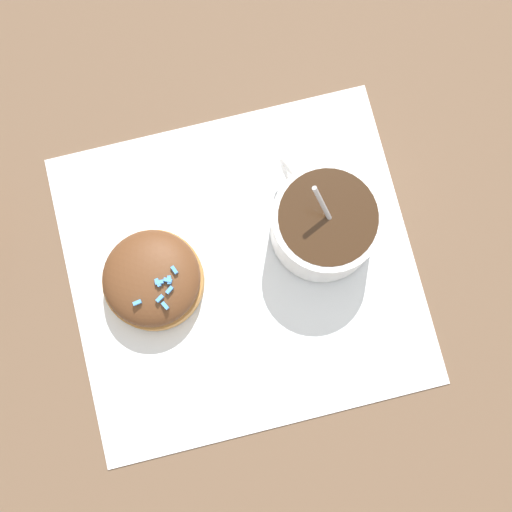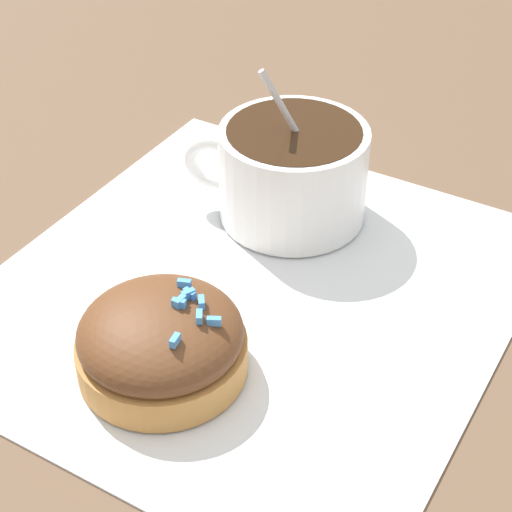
% 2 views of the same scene
% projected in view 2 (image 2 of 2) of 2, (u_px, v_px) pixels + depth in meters
% --- Properties ---
extents(ground_plane, '(3.00, 3.00, 0.00)m').
position_uv_depth(ground_plane, '(251.00, 292.00, 0.50)').
color(ground_plane, brown).
extents(paper_napkin, '(0.31, 0.29, 0.00)m').
position_uv_depth(paper_napkin, '(251.00, 290.00, 0.50)').
color(paper_napkin, white).
rests_on(paper_napkin, ground_plane).
extents(coffee_cup, '(0.09, 0.12, 0.10)m').
position_uv_depth(coffee_cup, '(291.00, 169.00, 0.53)').
color(coffee_cup, white).
rests_on(coffee_cup, paper_napkin).
extents(frosted_pastry, '(0.09, 0.09, 0.05)m').
position_uv_depth(frosted_pastry, '(161.00, 341.00, 0.43)').
color(frosted_pastry, '#C18442').
rests_on(frosted_pastry, paper_napkin).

